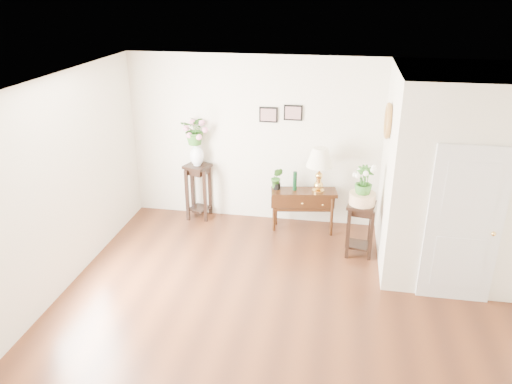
% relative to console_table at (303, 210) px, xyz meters
% --- Properties ---
extents(floor, '(6.00, 5.50, 0.02)m').
position_rel_console_table_xyz_m(floor, '(0.00, -2.39, -0.35)').
color(floor, '#442314').
rests_on(floor, ground).
extents(ceiling, '(6.00, 5.50, 0.02)m').
position_rel_console_table_xyz_m(ceiling, '(0.00, -2.39, 2.45)').
color(ceiling, white).
rests_on(ceiling, ground).
extents(wall_back, '(6.00, 0.02, 2.80)m').
position_rel_console_table_xyz_m(wall_back, '(0.00, 0.36, 1.05)').
color(wall_back, beige).
rests_on(wall_back, ground).
extents(wall_left, '(0.02, 5.50, 2.80)m').
position_rel_console_table_xyz_m(wall_left, '(-3.00, -2.39, 1.05)').
color(wall_left, beige).
rests_on(wall_left, ground).
extents(partition, '(1.80, 1.95, 2.80)m').
position_rel_console_table_xyz_m(partition, '(2.10, -0.61, 1.05)').
color(partition, beige).
rests_on(partition, floor).
extents(door, '(0.90, 0.05, 2.10)m').
position_rel_console_table_xyz_m(door, '(2.10, -1.61, 0.70)').
color(door, silver).
rests_on(door, floor).
extents(art_print_left, '(0.30, 0.02, 0.25)m').
position_rel_console_table_xyz_m(art_print_left, '(-0.65, 0.34, 1.50)').
color(art_print_left, black).
rests_on(art_print_left, wall_back).
extents(art_print_right, '(0.30, 0.02, 0.25)m').
position_rel_console_table_xyz_m(art_print_right, '(-0.25, 0.34, 1.55)').
color(art_print_right, black).
rests_on(art_print_right, wall_back).
extents(wall_ornament, '(0.07, 0.51, 0.51)m').
position_rel_console_table_xyz_m(wall_ornament, '(1.16, -0.49, 1.70)').
color(wall_ornament, '#A16837').
rests_on(wall_ornament, partition).
extents(console_table, '(1.10, 0.52, 0.71)m').
position_rel_console_table_xyz_m(console_table, '(0.00, 0.00, 0.00)').
color(console_table, '#321506').
rests_on(console_table, floor).
extents(table_lamp, '(0.56, 0.56, 0.75)m').
position_rel_console_table_xyz_m(table_lamp, '(0.23, 0.00, 0.70)').
color(table_lamp, '#E1B257').
rests_on(table_lamp, console_table).
extents(green_vase, '(0.08, 0.08, 0.32)m').
position_rel_console_table_xyz_m(green_vase, '(-0.15, 0.00, 0.52)').
color(green_vase, black).
rests_on(green_vase, console_table).
extents(potted_plant, '(0.21, 0.17, 0.35)m').
position_rel_console_table_xyz_m(potted_plant, '(-0.45, 0.00, 0.53)').
color(potted_plant, '#2E6621').
rests_on(potted_plant, console_table).
extents(plant_stand_a, '(0.48, 0.48, 0.97)m').
position_rel_console_table_xyz_m(plant_stand_a, '(-1.83, 0.18, 0.13)').
color(plant_stand_a, black).
rests_on(plant_stand_a, floor).
extents(porcelain_vase, '(0.25, 0.25, 0.41)m').
position_rel_console_table_xyz_m(porcelain_vase, '(-1.83, 0.18, 0.84)').
color(porcelain_vase, white).
rests_on(porcelain_vase, plant_stand_a).
extents(lily_arrangement, '(0.48, 0.42, 0.50)m').
position_rel_console_table_xyz_m(lily_arrangement, '(-1.83, 0.18, 1.27)').
color(lily_arrangement, '#2E6621').
rests_on(lily_arrangement, porcelain_vase).
extents(plant_stand_b, '(0.45, 0.45, 0.83)m').
position_rel_console_table_xyz_m(plant_stand_b, '(0.90, -0.64, 0.06)').
color(plant_stand_b, black).
rests_on(plant_stand_b, floor).
extents(ceramic_bowl, '(0.39, 0.39, 0.17)m').
position_rel_console_table_xyz_m(ceramic_bowl, '(0.90, -0.64, 0.56)').
color(ceramic_bowl, beige).
rests_on(ceramic_bowl, plant_stand_b).
extents(narcissus, '(0.32, 0.32, 0.46)m').
position_rel_console_table_xyz_m(narcissus, '(0.90, -0.64, 0.83)').
color(narcissus, '#2E6621').
rests_on(narcissus, ceramic_bowl).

